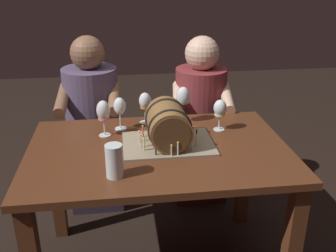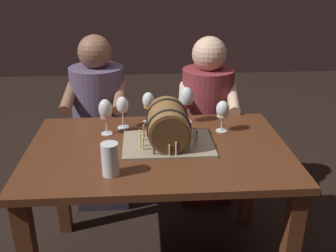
{
  "view_description": "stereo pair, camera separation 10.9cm",
  "coord_description": "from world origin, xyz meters",
  "px_view_note": "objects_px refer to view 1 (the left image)",
  "views": [
    {
      "loc": [
        -0.18,
        -1.69,
        1.57
      ],
      "look_at": [
        0.05,
        0.03,
        0.83
      ],
      "focal_mm": 41.48,
      "sensor_mm": 36.0,
      "label": 1
    },
    {
      "loc": [
        -0.07,
        -1.7,
        1.57
      ],
      "look_at": [
        0.05,
        0.03,
        0.83
      ],
      "focal_mm": 41.48,
      "sensor_mm": 36.0,
      "label": 2
    }
  ],
  "objects_px": {
    "person_seated_left": "(94,131)",
    "person_seated_right": "(200,127)",
    "barrel_cake": "(168,127)",
    "wine_glass_white": "(220,109)",
    "wine_glass_empty": "(120,107)",
    "dining_table": "(159,169)",
    "wine_glass_red": "(183,99)",
    "wine_glass_amber": "(145,102)",
    "beer_pint": "(114,163)",
    "wine_glass_rose": "(103,112)"
  },
  "relations": [
    {
      "from": "person_seated_left",
      "to": "person_seated_right",
      "type": "distance_m",
      "value": 0.71
    },
    {
      "from": "barrel_cake",
      "to": "wine_glass_white",
      "type": "height_order",
      "value": "barrel_cake"
    },
    {
      "from": "wine_glass_empty",
      "to": "wine_glass_white",
      "type": "distance_m",
      "value": 0.53
    },
    {
      "from": "dining_table",
      "to": "person_seated_left",
      "type": "distance_m",
      "value": 0.78
    },
    {
      "from": "wine_glass_red",
      "to": "wine_glass_amber",
      "type": "distance_m",
      "value": 0.21
    },
    {
      "from": "wine_glass_red",
      "to": "wine_glass_empty",
      "type": "distance_m",
      "value": 0.36
    },
    {
      "from": "beer_pint",
      "to": "person_seated_right",
      "type": "bearing_deg",
      "value": 58.93
    },
    {
      "from": "barrel_cake",
      "to": "wine_glass_red",
      "type": "relative_size",
      "value": 2.17
    },
    {
      "from": "beer_pint",
      "to": "person_seated_left",
      "type": "bearing_deg",
      "value": 98.74
    },
    {
      "from": "wine_glass_red",
      "to": "dining_table",
      "type": "bearing_deg",
      "value": -118.78
    },
    {
      "from": "wine_glass_amber",
      "to": "wine_glass_rose",
      "type": "height_order",
      "value": "wine_glass_rose"
    },
    {
      "from": "wine_glass_amber",
      "to": "person_seated_right",
      "type": "xyz_separation_m",
      "value": [
        0.39,
        0.37,
        -0.33
      ]
    },
    {
      "from": "wine_glass_red",
      "to": "person_seated_right",
      "type": "relative_size",
      "value": 0.18
    },
    {
      "from": "dining_table",
      "to": "person_seated_right",
      "type": "xyz_separation_m",
      "value": [
        0.36,
        0.69,
        -0.09
      ]
    },
    {
      "from": "wine_glass_red",
      "to": "wine_glass_empty",
      "type": "height_order",
      "value": "wine_glass_red"
    },
    {
      "from": "person_seated_left",
      "to": "person_seated_right",
      "type": "height_order",
      "value": "person_seated_left"
    },
    {
      "from": "wine_glass_empty",
      "to": "person_seated_left",
      "type": "relative_size",
      "value": 0.15
    },
    {
      "from": "wine_glass_red",
      "to": "beer_pint",
      "type": "bearing_deg",
      "value": -124.38
    },
    {
      "from": "wine_glass_red",
      "to": "person_seated_right",
      "type": "distance_m",
      "value": 0.54
    },
    {
      "from": "wine_glass_red",
      "to": "beer_pint",
      "type": "xyz_separation_m",
      "value": [
        -0.38,
        -0.56,
        -0.07
      ]
    },
    {
      "from": "wine_glass_white",
      "to": "wine_glass_rose",
      "type": "bearing_deg",
      "value": 179.63
    },
    {
      "from": "person_seated_right",
      "to": "wine_glass_amber",
      "type": "bearing_deg",
      "value": -136.81
    },
    {
      "from": "wine_glass_white",
      "to": "person_seated_right",
      "type": "xyz_separation_m",
      "value": [
        0.01,
        0.52,
        -0.32
      ]
    },
    {
      "from": "wine_glass_red",
      "to": "wine_glass_white",
      "type": "bearing_deg",
      "value": -38.47
    },
    {
      "from": "wine_glass_empty",
      "to": "wine_glass_white",
      "type": "bearing_deg",
      "value": -8.59
    },
    {
      "from": "wine_glass_red",
      "to": "wine_glass_rose",
      "type": "relative_size",
      "value": 1.07
    },
    {
      "from": "wine_glass_rose",
      "to": "wine_glass_red",
      "type": "bearing_deg",
      "value": 17.23
    },
    {
      "from": "barrel_cake",
      "to": "dining_table",
      "type": "bearing_deg",
      "value": -151.57
    },
    {
      "from": "wine_glass_empty",
      "to": "person_seated_left",
      "type": "xyz_separation_m",
      "value": [
        -0.18,
        0.44,
        -0.32
      ]
    },
    {
      "from": "barrel_cake",
      "to": "wine_glass_empty",
      "type": "relative_size",
      "value": 2.48
    },
    {
      "from": "barrel_cake",
      "to": "wine_glass_amber",
      "type": "distance_m",
      "value": 0.31
    },
    {
      "from": "wine_glass_red",
      "to": "wine_glass_rose",
      "type": "xyz_separation_m",
      "value": [
        -0.43,
        -0.13,
        -0.01
      ]
    },
    {
      "from": "person_seated_left",
      "to": "wine_glass_white",
      "type": "bearing_deg",
      "value": -36.47
    },
    {
      "from": "wine_glass_amber",
      "to": "beer_pint",
      "type": "xyz_separation_m",
      "value": [
        -0.17,
        -0.57,
        -0.06
      ]
    },
    {
      "from": "wine_glass_rose",
      "to": "beer_pint",
      "type": "height_order",
      "value": "wine_glass_rose"
    },
    {
      "from": "wine_glass_red",
      "to": "person_seated_left",
      "type": "distance_m",
      "value": 0.73
    },
    {
      "from": "wine_glass_rose",
      "to": "person_seated_left",
      "type": "distance_m",
      "value": 0.61
    },
    {
      "from": "wine_glass_red",
      "to": "wine_glass_empty",
      "type": "bearing_deg",
      "value": -170.42
    },
    {
      "from": "barrel_cake",
      "to": "wine_glass_white",
      "type": "bearing_deg",
      "value": 26.51
    },
    {
      "from": "wine_glass_amber",
      "to": "wine_glass_rose",
      "type": "xyz_separation_m",
      "value": [
        -0.22,
        -0.15,
        0.01
      ]
    },
    {
      "from": "wine_glass_empty",
      "to": "person_seated_left",
      "type": "distance_m",
      "value": 0.57
    },
    {
      "from": "barrel_cake",
      "to": "wine_glass_rose",
      "type": "relative_size",
      "value": 2.32
    },
    {
      "from": "dining_table",
      "to": "wine_glass_amber",
      "type": "bearing_deg",
      "value": 96.79
    },
    {
      "from": "wine_glass_rose",
      "to": "person_seated_left",
      "type": "relative_size",
      "value": 0.16
    },
    {
      "from": "wine_glass_amber",
      "to": "wine_glass_empty",
      "type": "height_order",
      "value": "wine_glass_empty"
    },
    {
      "from": "wine_glass_amber",
      "to": "beer_pint",
      "type": "distance_m",
      "value": 0.6
    },
    {
      "from": "wine_glass_amber",
      "to": "wine_glass_rose",
      "type": "distance_m",
      "value": 0.27
    },
    {
      "from": "wine_glass_red",
      "to": "wine_glass_white",
      "type": "xyz_separation_m",
      "value": [
        0.17,
        -0.14,
        -0.02
      ]
    },
    {
      "from": "barrel_cake",
      "to": "wine_glass_rose",
      "type": "xyz_separation_m",
      "value": [
        -0.31,
        0.15,
        0.03
      ]
    },
    {
      "from": "wine_glass_red",
      "to": "wine_glass_empty",
      "type": "relative_size",
      "value": 1.15
    }
  ]
}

